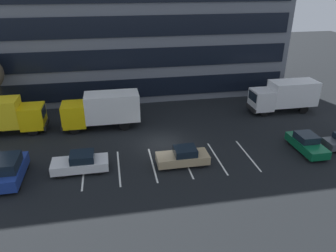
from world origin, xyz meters
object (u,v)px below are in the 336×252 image
at_px(box_truck_yellow, 103,109).
at_px(sedan_white, 81,163).
at_px(sedan_forest, 307,143).
at_px(suv_navy, 9,169).
at_px(box_truck_yellow_all, 2,115).
at_px(sedan_tan, 183,157).
at_px(box_truck_white, 285,95).

relative_size(box_truck_yellow, sedan_white, 1.77).
distance_m(sedan_white, sedan_forest, 19.58).
height_order(box_truck_yellow, suv_navy, box_truck_yellow).
bearing_deg(sedan_forest, box_truck_yellow, 154.87).
relative_size(box_truck_yellow, sedan_forest, 1.80).
distance_m(box_truck_yellow, suv_navy, 11.01).
relative_size(box_truck_yellow, box_truck_yellow_all, 1.02).
distance_m(sedan_forest, suv_navy, 24.77).
relative_size(sedan_white, sedan_tan, 1.03).
bearing_deg(suv_navy, box_truck_yellow_all, 106.57).
height_order(box_truck_white, sedan_white, box_truck_white).
distance_m(box_truck_white, suv_navy, 28.91).
bearing_deg(box_truck_white, suv_navy, -161.62).
height_order(box_truck_yellow, sedan_forest, box_truck_yellow).
height_order(box_truck_yellow, sedan_white, box_truck_yellow).
bearing_deg(box_truck_yellow, box_truck_white, 1.93).
bearing_deg(sedan_tan, sedan_forest, 1.28).
distance_m(box_truck_yellow_all, sedan_forest, 28.76).
height_order(box_truck_yellow_all, suv_navy, box_truck_yellow_all).
bearing_deg(box_truck_white, sedan_tan, -146.48).
xyz_separation_m(sedan_white, suv_navy, (-5.19, -0.37, 0.22)).
distance_m(box_truck_yellow, sedan_forest, 19.66).
distance_m(box_truck_yellow, box_truck_white, 20.42).
height_order(box_truck_yellow_all, sedan_tan, box_truck_yellow_all).
relative_size(box_truck_yellow, sedan_tan, 1.82).
bearing_deg(box_truck_white, box_truck_yellow_all, -179.39).
bearing_deg(sedan_white, sedan_forest, -0.82).
height_order(sedan_tan, suv_navy, suv_navy).
bearing_deg(sedan_white, box_truck_white, 21.45).
bearing_deg(suv_navy, sedan_forest, 0.21).
bearing_deg(box_truck_yellow_all, sedan_tan, -29.15).
distance_m(box_truck_yellow_all, sedan_tan, 18.41).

